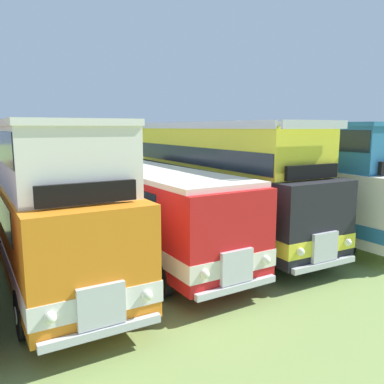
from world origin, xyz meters
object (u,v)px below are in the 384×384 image
object	(u,v)px
bus_fourth_in_row	(214,178)
bus_fifth_in_row	(283,171)
bus_second_in_row	(44,191)
bus_third_in_row	(143,203)

from	to	relation	value
bus_fourth_in_row	bus_fifth_in_row	world-z (taller)	bus_fourth_in_row
bus_second_in_row	bus_fourth_in_row	xyz separation A→B (m)	(6.51, 0.76, -0.11)
bus_second_in_row	bus_fifth_in_row	xyz separation A→B (m)	(9.76, 0.37, 0.00)
bus_third_in_row	bus_fifth_in_row	world-z (taller)	bus_fifth_in_row
bus_second_in_row	bus_third_in_row	xyz separation A→B (m)	(3.25, 0.21, -0.72)
bus_second_in_row	bus_fourth_in_row	size ratio (longest dim) A/B	0.93
bus_fifth_in_row	bus_second_in_row	bearing A→B (deg)	-177.82
bus_third_in_row	bus_fourth_in_row	xyz separation A→B (m)	(3.26, 0.55, 0.61)
bus_third_in_row	bus_fifth_in_row	xyz separation A→B (m)	(6.51, 0.16, 0.72)
bus_third_in_row	bus_fourth_in_row	size ratio (longest dim) A/B	0.92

